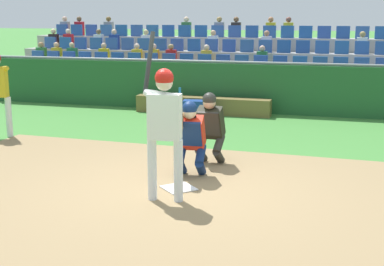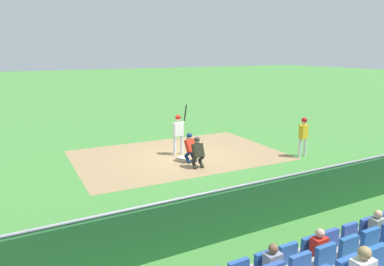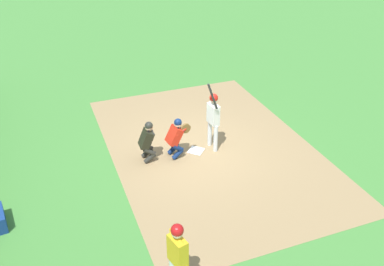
{
  "view_description": "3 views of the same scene",
  "coord_description": "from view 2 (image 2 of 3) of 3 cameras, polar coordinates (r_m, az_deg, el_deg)",
  "views": [
    {
      "loc": [
        -2.34,
        7.52,
        2.59
      ],
      "look_at": [
        -0.14,
        -0.22,
        0.83
      ],
      "focal_mm": 51.18,
      "sensor_mm": 36.0,
      "label": 1
    },
    {
      "loc": [
        -6.97,
        -13.75,
        4.66
      ],
      "look_at": [
        0.16,
        -0.52,
        1.23
      ],
      "focal_mm": 33.73,
      "sensor_mm": 36.0,
      "label": 2
    },
    {
      "loc": [
        10.26,
        -4.39,
        7.15
      ],
      "look_at": [
        0.44,
        -0.32,
        0.95
      ],
      "focal_mm": 39.83,
      "sensor_mm": 36.0,
      "label": 3
    }
  ],
  "objects": [
    {
      "name": "dugout_wall",
      "position": [
        10.64,
        15.65,
        -9.75
      ],
      "size": [
        15.64,
        0.24,
        1.36
      ],
      "color": "#205429",
      "rests_on": "ground_plane"
    },
    {
      "name": "on_deck_batter",
      "position": [
        16.7,
        17.2,
        -0.0
      ],
      "size": [
        0.59,
        0.31,
        1.81
      ],
      "color": "silver",
      "rests_on": "ground_plane"
    },
    {
      "name": "catcher_crouching",
      "position": [
        15.36,
        -0.25,
        -2.03
      ],
      "size": [
        0.49,
        0.74,
        1.27
      ],
      "color": "navy",
      "rests_on": "ground_plane"
    },
    {
      "name": "infield_dirt_patch",
      "position": [
        16.53,
        -2.18,
        -3.49
      ],
      "size": [
        9.32,
        6.33,
        0.01
      ],
      "primitive_type": "cube",
      "rotation": [
        0.0,
        0.0,
        -0.03
      ],
      "color": "#967B53",
      "rests_on": "ground_plane"
    },
    {
      "name": "home_plate_marker",
      "position": [
        16.1,
        -1.4,
        -3.9
      ],
      "size": [
        0.62,
        0.62,
        0.02
      ],
      "primitive_type": "cube",
      "rotation": [
        0.0,
        0.0,
        0.79
      ],
      "color": "white",
      "rests_on": "infield_dirt_patch"
    },
    {
      "name": "home_plate_umpire",
      "position": [
        14.58,
        0.89,
        -2.87
      ],
      "size": [
        0.48,
        0.48,
        1.29
      ],
      "color": "#2A2B25",
      "rests_on": "ground_plane"
    },
    {
      "name": "batter_at_plate",
      "position": [
        16.29,
        -2.15,
        0.52
      ],
      "size": [
        0.58,
        0.47,
        2.35
      ],
      "color": "silver",
      "rests_on": "ground_plane"
    },
    {
      "name": "equipment_duffel_bag",
      "position": [
        12.31,
        16.42,
        -8.85
      ],
      "size": [
        0.8,
        0.43,
        0.43
      ],
      "primitive_type": "cube",
      "rotation": [
        0.0,
        0.0,
        0.09
      ],
      "color": "navy",
      "rests_on": "ground_plane"
    },
    {
      "name": "water_bottle_on_bench",
      "position": [
        12.35,
        20.01,
        -7.34
      ],
      "size": [
        0.07,
        0.07,
        0.24
      ],
      "primitive_type": "cylinder",
      "color": "#2D79D0",
      "rests_on": "dugout_bench"
    },
    {
      "name": "ground_plane",
      "position": [
        16.1,
        -1.4,
        -3.95
      ],
      "size": [
        160.0,
        160.0,
        0.0
      ],
      "primitive_type": "plane",
      "color": "#438439"
    },
    {
      "name": "dugout_bench",
      "position": [
        12.01,
        18.13,
        -9.51
      ],
      "size": [
        3.59,
        0.4,
        0.44
      ],
      "primitive_type": "cube",
      "color": "brown",
      "rests_on": "ground_plane"
    }
  ]
}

